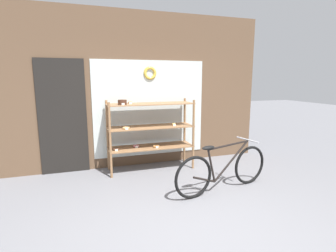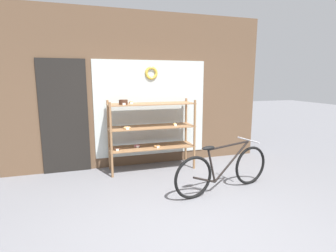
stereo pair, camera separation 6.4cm
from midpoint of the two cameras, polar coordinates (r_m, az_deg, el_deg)
name	(u,v)px [view 2 (the right image)]	position (r m, az deg, el deg)	size (l,w,h in m)	color
ground_plane	(193,237)	(3.19, 6.08, -22.89)	(30.00, 30.00, 0.00)	slate
storefront_facade	(139,92)	(5.26, -6.03, 7.31)	(5.19, 0.13, 3.02)	brown
display_case	(150,127)	(4.99, -3.54, -0.29)	(1.62, 0.50, 1.37)	#8E6642
bicycle	(223,170)	(4.22, 12.42, -9.24)	(1.76, 0.51, 0.78)	black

